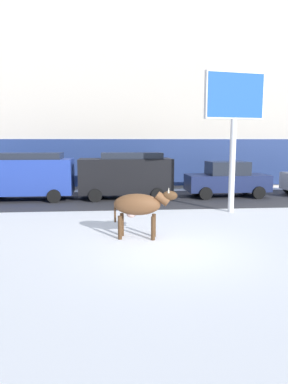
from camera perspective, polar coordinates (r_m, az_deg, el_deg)
name	(u,v)px	position (r m, az deg, el deg)	size (l,w,h in m)	color
ground_plane	(169,250)	(9.55, 4.11, -9.35)	(120.00, 120.00, 0.00)	white
road_strip	(143,199)	(17.63, -0.21, -1.17)	(60.00, 5.60, 0.01)	#333338
building_facade	(134,86)	(24.48, -1.64, 16.67)	(44.00, 6.10, 13.00)	beige
cow_brown	(139,205)	(10.46, -0.74, -2.17)	(1.93, 0.84, 1.54)	brown
billboard	(234,104)	(14.73, 14.41, 13.55)	(2.52, 0.64, 5.56)	silver
car_blue_van	(26,175)	(18.17, -18.59, 2.62)	(4.63, 2.18, 2.32)	#233D9E
car_black_van	(126,174)	(17.77, -2.92, 2.92)	(4.63, 2.18, 2.32)	black
car_navy_sedan	(227,179)	(18.85, 13.24, 1.99)	(4.23, 2.03, 1.84)	#19234C
pedestrian_near_billboard	(219,175)	(21.37, 12.09, 2.66)	(0.36, 0.24, 1.73)	#282833
pedestrian_by_cars	(240,175)	(21.76, 15.20, 2.65)	(0.36, 0.24, 1.73)	#282833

